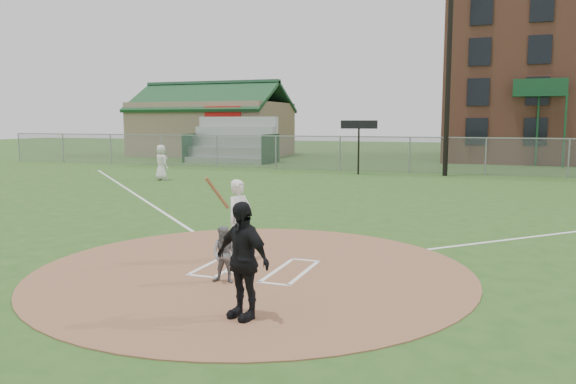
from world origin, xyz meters
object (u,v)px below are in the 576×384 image
(catcher, at_px, (225,255))
(ondeck_player, at_px, (161,163))
(batter_at_plate, at_px, (239,220))
(home_plate, at_px, (237,270))
(umpire, at_px, (242,260))

(catcher, xyz_separation_m, ondeck_player, (-10.78, 14.90, 0.34))
(ondeck_player, bearing_deg, batter_at_plate, 156.36)
(home_plate, height_order, catcher, catcher)
(ondeck_player, bearing_deg, umpire, 154.25)
(umpire, bearing_deg, ondeck_player, 147.11)
(home_plate, distance_m, batter_at_plate, 1.22)
(catcher, distance_m, ondeck_player, 18.39)
(umpire, bearing_deg, batter_at_plate, 136.85)
(catcher, bearing_deg, batter_at_plate, 101.35)
(batter_at_plate, bearing_deg, home_plate, -68.49)
(home_plate, xyz_separation_m, batter_at_plate, (-0.33, 0.84, 0.83))
(home_plate, height_order, batter_at_plate, batter_at_plate)
(catcher, relative_size, ondeck_player, 0.59)
(umpire, xyz_separation_m, ondeck_player, (-11.81, 16.43, -0.01))
(umpire, height_order, ondeck_player, umpire)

